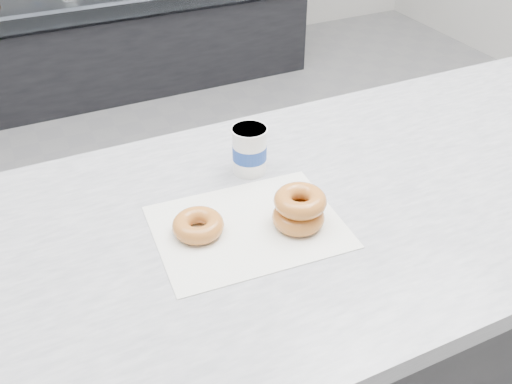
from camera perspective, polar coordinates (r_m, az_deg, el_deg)
ground at (r=2.17m, az=-0.16°, el=-10.58°), size 5.00×5.00×0.00m
counter at (r=1.49m, az=10.04°, el=-13.47°), size 3.06×0.76×0.90m
display_case at (r=3.69m, az=-15.15°, el=17.63°), size 2.40×0.74×1.25m
wax_paper at (r=1.05m, az=-0.79°, el=-3.49°), size 0.36×0.28×0.00m
donut_single at (r=1.03m, az=-5.81°, el=-3.32°), size 0.12×0.12×0.03m
donut_stack at (r=1.04m, az=4.34°, el=-1.71°), size 0.12×0.12×0.07m
coffee_cup at (r=1.18m, az=-0.65°, el=4.26°), size 0.08×0.08×0.10m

